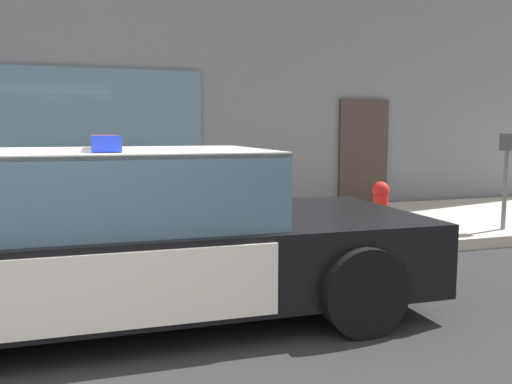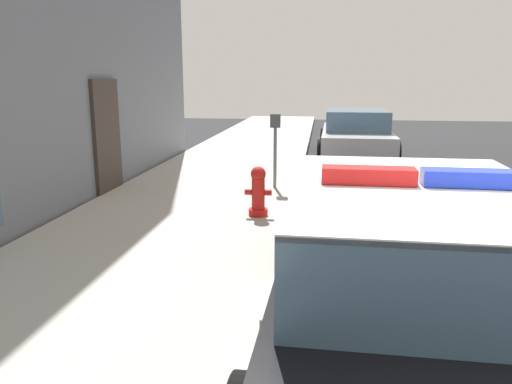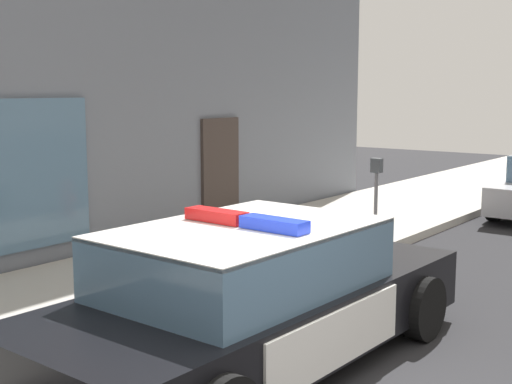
% 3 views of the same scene
% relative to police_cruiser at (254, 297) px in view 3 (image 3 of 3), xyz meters
% --- Properties ---
extents(sidewalk, '(48.00, 3.33, 0.15)m').
position_rel_police_cruiser_xyz_m(sidewalk, '(-0.80, 2.74, -0.60)').
color(sidewalk, '#B2ADA3').
rests_on(sidewalk, ground).
extents(police_cruiser, '(4.91, 2.20, 1.49)m').
position_rel_police_cruiser_xyz_m(police_cruiser, '(0.00, 0.00, 0.00)').
color(police_cruiser, black).
rests_on(police_cruiser, ground).
extents(fire_hydrant, '(0.34, 0.39, 0.73)m').
position_rel_police_cruiser_xyz_m(fire_hydrant, '(3.35, 1.56, -0.18)').
color(fire_hydrant, red).
rests_on(fire_hydrant, sidewalk).
extents(parking_meter, '(0.12, 0.18, 1.34)m').
position_rel_police_cruiser_xyz_m(parking_meter, '(5.28, 1.50, 0.40)').
color(parking_meter, slate).
rests_on(parking_meter, sidewalk).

